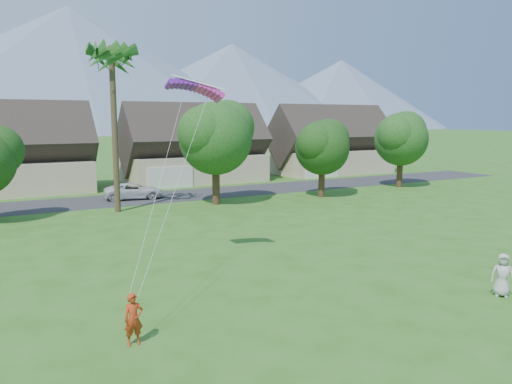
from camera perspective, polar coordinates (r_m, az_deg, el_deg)
ground at (r=15.94m, az=18.40°, el=-18.47°), size 500.00×500.00×0.00m
street at (r=45.37m, az=-14.62°, el=-0.83°), size 90.00×7.00×0.01m
kite_flyer at (r=16.64m, az=-13.83°, el=-13.94°), size 0.61×0.40×1.67m
watcher at (r=22.53m, az=26.34°, el=-8.49°), size 0.99×1.01×1.75m
parked_car at (r=45.44m, az=-13.79°, el=0.12°), size 5.46×3.22×1.42m
mountain_ridge at (r=271.25m, az=-24.56°, el=12.34°), size 540.00×240.00×70.00m
houses_row at (r=53.82m, az=-16.57°, el=4.20°), size 72.75×8.19×8.86m
tree_row at (r=38.70m, az=-14.35°, el=4.90°), size 62.27×6.67×8.45m
fan_palm at (r=39.29m, az=-16.20°, el=14.99°), size 3.00×3.00×13.80m
parafoil_kite at (r=23.32m, az=-6.92°, el=11.90°), size 2.72×1.21×0.50m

